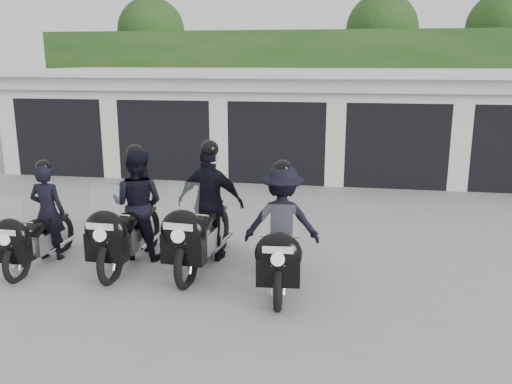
% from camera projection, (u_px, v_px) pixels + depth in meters
% --- Properties ---
extents(ground, '(80.00, 80.00, 0.00)m').
position_uv_depth(ground, '(233.00, 254.00, 9.36)').
color(ground, gray).
rests_on(ground, ground).
extents(garage_block, '(16.40, 6.80, 2.96)m').
position_uv_depth(garage_block, '(288.00, 120.00, 16.73)').
color(garage_block, silver).
rests_on(garage_block, ground).
extents(background_vegetation, '(20.00, 3.90, 5.80)m').
position_uv_depth(background_vegetation, '(312.00, 72.00, 21.00)').
color(background_vegetation, '#1D3B15').
rests_on(background_vegetation, ground).
extents(police_bike_a, '(0.59, 2.00, 1.74)m').
position_uv_depth(police_bike_a, '(39.00, 224.00, 8.73)').
color(police_bike_a, black).
rests_on(police_bike_a, ground).
extents(police_bike_b, '(0.92, 2.29, 1.99)m').
position_uv_depth(police_bike_b, '(133.00, 212.00, 8.84)').
color(police_bike_b, black).
rests_on(police_bike_b, ground).
extents(police_bike_c, '(1.18, 2.39, 2.08)m').
position_uv_depth(police_bike_c, '(207.00, 212.00, 8.73)').
color(police_bike_c, black).
rests_on(police_bike_c, ground).
extents(police_bike_d, '(1.18, 2.18, 1.90)m').
position_uv_depth(police_bike_d, '(281.00, 231.00, 8.00)').
color(police_bike_d, black).
rests_on(police_bike_d, ground).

